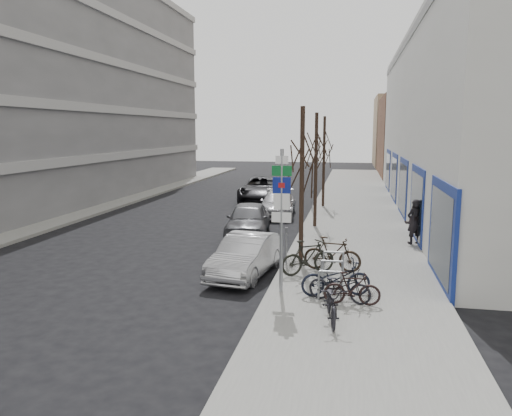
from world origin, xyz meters
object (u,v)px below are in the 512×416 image
at_px(tree_near, 302,148).
at_px(bike_mid_curb, 336,275).
at_px(bike_near_left, 332,300).
at_px(pedestrian_near, 414,222).
at_px(parked_car_back, 278,204).
at_px(lane_car, 263,189).
at_px(bike_far_curb, 340,283).
at_px(bike_far_inner, 332,254).
at_px(highway_sign_pole, 282,212).
at_px(meter_mid, 302,215).
at_px(tree_far, 324,140).
at_px(tree_mid, 316,143).
at_px(pedestrian_far, 414,224).
at_px(bike_near_right, 352,288).
at_px(bike_mid_inner, 308,257).
at_px(parked_car_front, 246,255).
at_px(parked_car_mid, 248,220).
at_px(meter_front, 286,242).
at_px(bike_rack, 332,271).
at_px(meter_back, 312,199).

relative_size(tree_near, bike_mid_curb, 2.82).
relative_size(bike_near_left, pedestrian_near, 0.97).
xyz_separation_m(tree_near, parked_car_back, (-2.30, 9.85, -3.44)).
bearing_deg(tree_near, lane_car, 105.10).
xyz_separation_m(tree_near, bike_far_curb, (1.46, -4.05, -3.43)).
distance_m(bike_far_curb, bike_far_inner, 2.95).
height_order(highway_sign_pole, meter_mid, highway_sign_pole).
distance_m(tree_far, pedestrian_near, 10.87).
bearing_deg(tree_mid, pedestrian_far, -34.74).
height_order(lane_car, pedestrian_far, pedestrian_far).
height_order(highway_sign_pole, bike_far_inner, highway_sign_pole).
distance_m(bike_far_curb, pedestrian_far, 8.12).
bearing_deg(bike_near_right, meter_mid, 11.89).
relative_size(tree_far, bike_mid_inner, 2.90).
bearing_deg(parked_car_back, bike_mid_inner, -80.97).
bearing_deg(tree_mid, lane_car, 115.24).
height_order(meter_mid, parked_car_back, meter_mid).
bearing_deg(bike_far_curb, parked_car_front, 65.38).
height_order(meter_mid, parked_car_front, meter_mid).
bearing_deg(bike_far_curb, meter_mid, 25.34).
height_order(bike_far_curb, pedestrian_far, pedestrian_far).
bearing_deg(bike_mid_curb, parked_car_front, 40.88).
xyz_separation_m(lane_car, pedestrian_near, (8.30, -11.75, 0.23)).
xyz_separation_m(bike_far_curb, parked_car_back, (-3.76, 13.90, -0.00)).
distance_m(tree_mid, tree_far, 6.50).
bearing_deg(highway_sign_pole, parked_car_mid, 108.39).
relative_size(bike_near_right, pedestrian_far, 0.94).
bearing_deg(parked_car_back, bike_near_right, -78.03).
bearing_deg(bike_far_curb, parked_car_back, 28.56).
bearing_deg(meter_front, meter_mid, 90.00).
bearing_deg(bike_rack, parked_car_mid, 119.02).
xyz_separation_m(meter_front, pedestrian_far, (4.65, 4.09, 0.03)).
xyz_separation_m(tree_mid, lane_car, (-4.10, 8.70, -3.27)).
xyz_separation_m(bike_mid_curb, bike_mid_inner, (-0.94, 1.93, -0.02)).
xyz_separation_m(parked_car_back, pedestrian_near, (6.50, -6.41, 0.40)).
bearing_deg(bike_rack, meter_mid, 101.80).
distance_m(bike_near_left, pedestrian_near, 9.39).
bearing_deg(tree_mid, bike_near_left, -83.76).
bearing_deg(pedestrian_near, highway_sign_pole, 26.67).
distance_m(highway_sign_pole, tree_near, 3.88).
relative_size(tree_far, bike_far_inner, 2.89).
relative_size(bike_rack, parked_car_front, 0.56).
bearing_deg(pedestrian_far, bike_mid_curb, 76.63).
distance_m(bike_near_left, lane_car, 21.38).
distance_m(bike_near_right, pedestrian_near, 8.07).
xyz_separation_m(tree_mid, tree_far, (0.00, 6.50, 0.00)).
bearing_deg(lane_car, bike_far_curb, -77.15).
height_order(bike_near_left, bike_near_right, bike_near_left).
height_order(meter_back, bike_mid_inner, meter_back).
bearing_deg(pedestrian_near, bike_far_inner, 25.10).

